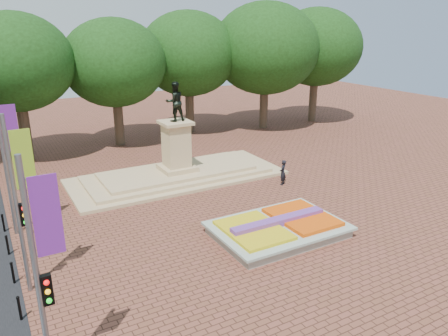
# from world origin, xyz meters

# --- Properties ---
(ground) EXTENTS (90.00, 90.00, 0.00)m
(ground) POSITION_xyz_m (0.00, 0.00, 0.00)
(ground) COLOR brown
(ground) RESTS_ON ground
(flower_bed) EXTENTS (6.30, 4.30, 0.91)m
(flower_bed) POSITION_xyz_m (1.03, -2.00, 0.38)
(flower_bed) COLOR gray
(flower_bed) RESTS_ON ground
(monument) EXTENTS (14.00, 6.00, 6.40)m
(monument) POSITION_xyz_m (0.00, 8.00, 0.88)
(monument) COLOR tan
(monument) RESTS_ON ground
(tree_row_back) EXTENTS (44.80, 8.80, 10.43)m
(tree_row_back) POSITION_xyz_m (2.33, 18.00, 6.67)
(tree_row_back) COLOR #3B2B20
(tree_row_back) RESTS_ON ground
(banner_poles) EXTENTS (0.88, 11.17, 7.00)m
(banner_poles) POSITION_xyz_m (-10.08, -1.31, 3.88)
(banner_poles) COLOR slate
(banner_poles) RESTS_ON ground
(bollard_row) EXTENTS (0.12, 13.12, 0.98)m
(bollard_row) POSITION_xyz_m (-10.70, -1.50, 0.53)
(bollard_row) COLOR black
(bollard_row) RESTS_ON ground
(pedestrian) EXTENTS (0.71, 0.67, 1.64)m
(pedestrian) POSITION_xyz_m (5.41, 3.58, 0.82)
(pedestrian) COLOR black
(pedestrian) RESTS_ON ground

